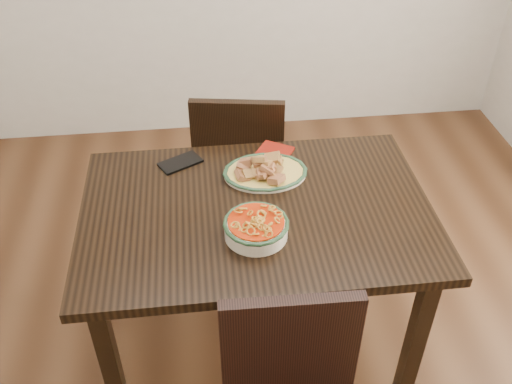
{
  "coord_description": "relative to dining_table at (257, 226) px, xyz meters",
  "views": [
    {
      "loc": [
        -0.3,
        -1.68,
        2.11
      ],
      "look_at": [
        -0.11,
        -0.05,
        0.81
      ],
      "focal_mm": 40.0,
      "sensor_mm": 36.0,
      "label": 1
    }
  ],
  "objects": [
    {
      "name": "fish_plate",
      "position": [
        0.06,
        0.2,
        0.13
      ],
      "size": [
        0.33,
        0.26,
        0.11
      ],
      "color": "beige",
      "rests_on": "dining_table"
    },
    {
      "name": "chair_far",
      "position": [
        -0.0,
        0.66,
        -0.16
      ],
      "size": [
        0.48,
        0.48,
        0.89
      ],
      "rotation": [
        0.0,
        0.0,
        2.98
      ],
      "color": "black",
      "rests_on": "ground"
    },
    {
      "name": "dining_table",
      "position": [
        0.0,
        0.0,
        0.0
      ],
      "size": [
        1.3,
        0.87,
        0.75
      ],
      "color": "black",
      "rests_on": "ground"
    },
    {
      "name": "floor",
      "position": [
        0.11,
        0.07,
        -0.66
      ],
      "size": [
        3.5,
        3.5,
        0.0
      ],
      "primitive_type": "plane",
      "color": "#3D2413",
      "rests_on": "ground"
    },
    {
      "name": "noodle_bowl",
      "position": [
        -0.02,
        -0.15,
        0.13
      ],
      "size": [
        0.23,
        0.23,
        0.08
      ],
      "color": "#ECE3C8",
      "rests_on": "dining_table"
    },
    {
      "name": "napkin",
      "position": [
        0.12,
        0.35,
        0.1
      ],
      "size": [
        0.17,
        0.17,
        0.01
      ],
      "primitive_type": "cube",
      "rotation": [
        0.0,
        0.0,
        -0.55
      ],
      "color": "maroon",
      "rests_on": "dining_table"
    },
    {
      "name": "smartphone",
      "position": [
        -0.28,
        0.32,
        0.09
      ],
      "size": [
        0.19,
        0.16,
        0.01
      ],
      "primitive_type": "cube",
      "rotation": [
        0.0,
        0.0,
        0.5
      ],
      "color": "black",
      "rests_on": "dining_table"
    }
  ]
}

